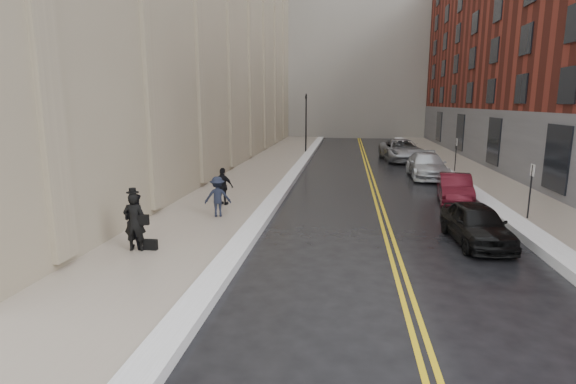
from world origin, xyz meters
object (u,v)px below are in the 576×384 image
(car_black, at_px, (476,224))
(pedestrian_c, at_px, (223,186))
(pedestrian_a, at_px, (136,221))
(car_silver_far, at_px, (401,150))
(car_silver_near, at_px, (427,165))
(pedestrian_b, at_px, (218,197))
(car_maroon, at_px, (455,188))
(pedestrian_main, at_px, (135,222))

(car_black, distance_m, pedestrian_c, 10.13)
(car_black, height_order, pedestrian_a, pedestrian_a)
(car_silver_far, xyz_separation_m, pedestrian_a, (-10.45, -23.18, 0.16))
(car_silver_near, bearing_deg, car_black, -92.47)
(pedestrian_c, bearing_deg, pedestrian_b, 113.18)
(car_maroon, relative_size, pedestrian_a, 2.29)
(car_black, bearing_deg, pedestrian_c, 154.26)
(car_maroon, height_order, pedestrian_a, pedestrian_a)
(car_maroon, distance_m, car_silver_far, 14.64)
(pedestrian_main, relative_size, pedestrian_b, 1.13)
(car_maroon, height_order, pedestrian_main, pedestrian_main)
(pedestrian_c, bearing_deg, car_silver_near, -123.45)
(pedestrian_b, bearing_deg, car_silver_near, -144.31)
(pedestrian_c, bearing_deg, car_maroon, -152.22)
(car_maroon, distance_m, pedestrian_a, 14.10)
(car_black, bearing_deg, car_silver_near, 83.29)
(car_black, distance_m, car_silver_far, 20.95)
(car_black, relative_size, pedestrian_main, 2.18)
(pedestrian_main, bearing_deg, car_black, -173.32)
(car_silver_near, xyz_separation_m, pedestrian_b, (-9.69, -11.34, 0.19))
(car_silver_far, distance_m, pedestrian_a, 25.43)
(car_silver_far, relative_size, pedestrian_a, 3.53)
(car_silver_near, xyz_separation_m, pedestrian_c, (-10.02, -9.35, 0.21))
(car_black, xyz_separation_m, car_silver_far, (0.00, 20.95, 0.17))
(car_silver_near, distance_m, pedestrian_a, 18.91)
(car_silver_far, bearing_deg, pedestrian_c, -124.01)
(pedestrian_a, height_order, pedestrian_b, pedestrian_a)
(car_silver_near, height_order, pedestrian_b, pedestrian_b)
(car_maroon, bearing_deg, pedestrian_main, -134.08)
(car_black, distance_m, pedestrian_a, 10.69)
(car_silver_near, bearing_deg, pedestrian_a, -125.60)
(car_silver_far, relative_size, pedestrian_c, 3.72)
(car_silver_far, distance_m, pedestrian_b, 21.22)
(car_black, height_order, pedestrian_b, pedestrian_b)
(car_black, height_order, pedestrian_main, pedestrian_main)
(car_black, bearing_deg, car_maroon, 79.22)
(pedestrian_b, bearing_deg, car_silver_far, -129.10)
(pedestrian_a, height_order, pedestrian_c, pedestrian_a)
(car_maroon, bearing_deg, pedestrian_c, -158.36)
(car_maroon, xyz_separation_m, car_silver_near, (-0.13, 6.77, 0.10))
(pedestrian_a, distance_m, pedestrian_b, 4.23)
(car_silver_near, bearing_deg, pedestrian_main, -124.86)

